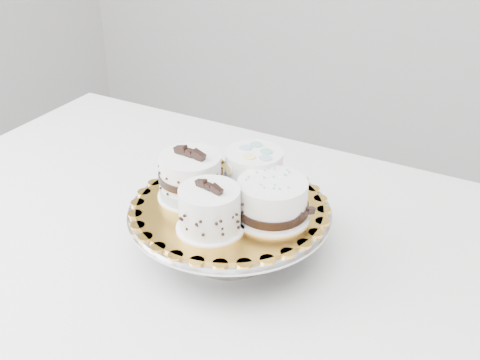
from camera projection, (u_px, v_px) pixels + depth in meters
The scene contains 7 objects.
table at pixel (213, 274), 1.07m from camera, with size 1.32×0.89×0.75m.
cake_stand at pixel (230, 222), 0.98m from camera, with size 0.33×0.33×0.09m.
cake_board at pixel (230, 207), 0.96m from camera, with size 0.30×0.30×0.00m, color gold.
cake_swirl at pixel (210, 210), 0.89m from camera, with size 0.11×0.11×0.08m.
cake_banded at pixel (191, 178), 0.97m from camera, with size 0.11×0.11×0.09m.
cake_dots at pixel (254, 170), 0.99m from camera, with size 0.12×0.12×0.07m.
cake_ribbon at pixel (273, 201), 0.92m from camera, with size 0.14×0.14×0.07m.
Camera 1 is at (0.43, -0.60, 1.36)m, focal length 45.00 mm.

